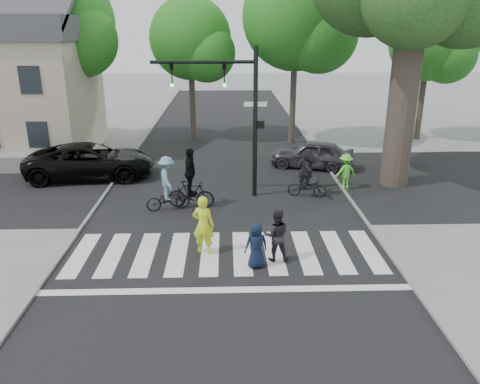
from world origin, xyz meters
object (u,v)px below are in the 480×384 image
object	(u,v)px
car_suv	(91,161)
pedestrian_adult	(276,235)
pedestrian_woman	(203,225)
cyclist_left	(168,187)
traffic_signal	(234,102)
cyclist_right	(308,176)
pedestrian_child	(256,245)
car_grey	(312,154)
cyclist_mid	(191,184)

from	to	relation	value
car_suv	pedestrian_adult	bearing A→B (deg)	-142.63
pedestrian_woman	car_suv	world-z (taller)	pedestrian_woman
cyclist_left	car_suv	size ratio (longest dim) A/B	0.37
pedestrian_woman	cyclist_left	world-z (taller)	cyclist_left
pedestrian_woman	pedestrian_adult	xyz separation A→B (m)	(2.19, -0.53, -0.13)
traffic_signal	cyclist_right	bearing A→B (deg)	-3.40
pedestrian_woman	pedestrian_child	xyz separation A→B (m)	(1.57, -0.94, -0.24)
traffic_signal	pedestrian_child	xyz separation A→B (m)	(0.53, -6.12, -3.20)
cyclist_right	car_grey	bearing A→B (deg)	77.43
car_suv	pedestrian_woman	bearing A→B (deg)	-150.09
cyclist_left	car_suv	distance (m)	5.80
traffic_signal	cyclist_right	world-z (taller)	traffic_signal
traffic_signal	car_suv	world-z (taller)	traffic_signal
traffic_signal	cyclist_mid	xyz separation A→B (m)	(-1.70, -1.27, -2.93)
traffic_signal	pedestrian_woman	size ratio (longest dim) A/B	3.19
traffic_signal	cyclist_mid	distance (m)	3.61
traffic_signal	car_suv	xyz separation A→B (m)	(-6.58, 2.68, -3.10)
pedestrian_child	cyclist_right	size ratio (longest dim) A/B	0.69
cyclist_right	car_grey	xyz separation A→B (m)	(0.93, 4.19, -0.21)
pedestrian_child	car_suv	bearing A→B (deg)	-63.85
pedestrian_adult	cyclist_mid	distance (m)	5.27
pedestrian_adult	car_suv	distance (m)	11.40
car_suv	car_grey	size ratio (longest dim) A/B	1.42
pedestrian_child	cyclist_left	bearing A→B (deg)	-69.03
cyclist_left	pedestrian_child	bearing A→B (deg)	-56.22
cyclist_right	car_grey	size ratio (longest dim) A/B	0.50
traffic_signal	cyclist_right	size ratio (longest dim) A/B	2.96
cyclist_left	car_grey	bearing A→B (deg)	40.30
cyclist_right	car_grey	world-z (taller)	cyclist_right
pedestrian_woman	car_grey	xyz separation A→B (m)	(4.98, 9.18, -0.25)
pedestrian_woman	car_grey	bearing A→B (deg)	-101.56
car_grey	cyclist_left	bearing A→B (deg)	-31.43
pedestrian_adult	car_suv	size ratio (longest dim) A/B	0.28
car_suv	car_grey	xyz separation A→B (m)	(10.52, 1.33, -0.11)
pedestrian_woman	cyclist_left	bearing A→B (deg)	-50.57
cyclist_mid	pedestrian_child	bearing A→B (deg)	-65.35
pedestrian_adult	car_grey	size ratio (longest dim) A/B	0.40
traffic_signal	cyclist_right	xyz separation A→B (m)	(3.01, -0.18, -2.99)
pedestrian_woman	cyclist_mid	size ratio (longest dim) A/B	0.80
car_suv	car_grey	bearing A→B (deg)	-88.11
pedestrian_adult	cyclist_left	distance (m)	5.60
traffic_signal	pedestrian_woman	world-z (taller)	traffic_signal
pedestrian_adult	car_suv	world-z (taller)	pedestrian_adult
cyclist_mid	car_grey	xyz separation A→B (m)	(5.64, 5.27, -0.28)
traffic_signal	cyclist_left	distance (m)	4.21
pedestrian_child	car_suv	distance (m)	11.31
pedestrian_child	cyclist_right	bearing A→B (deg)	-125.51
traffic_signal	cyclist_mid	bearing A→B (deg)	-143.21
traffic_signal	pedestrian_woman	distance (m)	6.05
pedestrian_woman	pedestrian_child	bearing A→B (deg)	165.85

